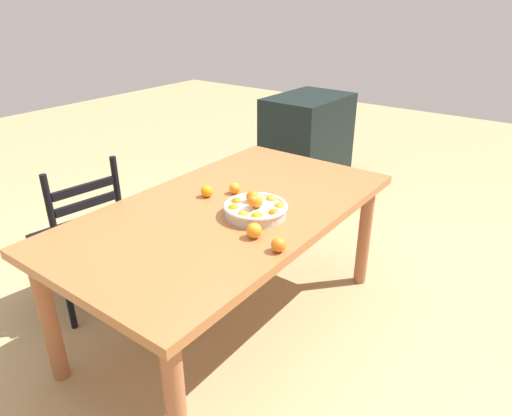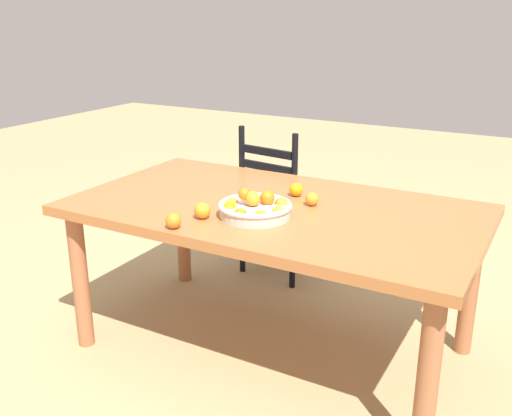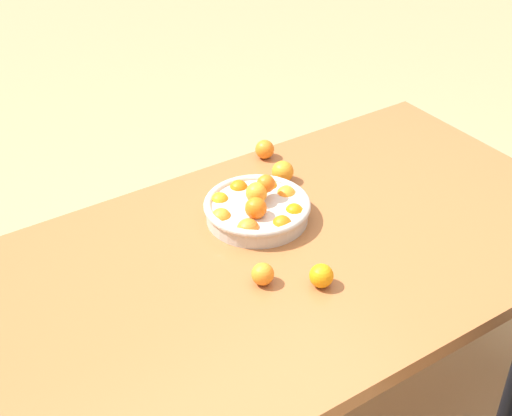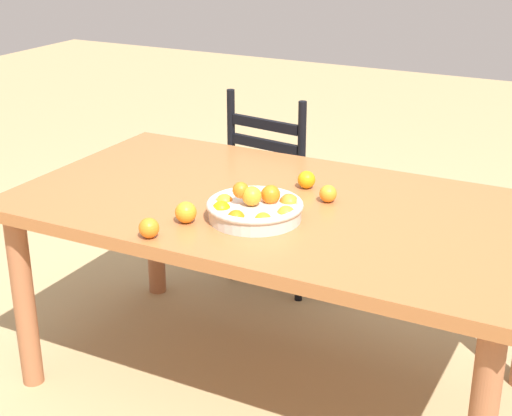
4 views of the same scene
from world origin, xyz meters
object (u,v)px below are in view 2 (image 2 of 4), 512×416
(fruit_bowl, at_px, (256,208))
(dining_table, at_px, (274,223))
(chair_near_window, at_px, (280,204))
(orange_loose_1, at_px, (312,199))
(orange_loose_2, at_px, (173,221))
(orange_loose_0, at_px, (296,190))
(orange_loose_3, at_px, (202,211))

(fruit_bowl, bearing_deg, dining_table, 91.25)
(chair_near_window, bearing_deg, orange_loose_1, 133.39)
(chair_near_window, height_order, orange_loose_2, chair_near_window)
(orange_loose_0, bearing_deg, orange_loose_2, -111.59)
(fruit_bowl, xyz_separation_m, orange_loose_1, (0.15, 0.26, -0.01))
(orange_loose_0, relative_size, orange_loose_3, 0.91)
(fruit_bowl, bearing_deg, orange_loose_2, -128.20)
(fruit_bowl, relative_size, orange_loose_3, 4.50)
(fruit_bowl, bearing_deg, orange_loose_3, -145.48)
(dining_table, bearing_deg, orange_loose_0, 80.27)
(dining_table, height_order, orange_loose_3, orange_loose_3)
(orange_loose_3, bearing_deg, orange_loose_0, 65.79)
(orange_loose_3, bearing_deg, chair_near_window, 99.33)
(chair_near_window, relative_size, fruit_bowl, 2.94)
(chair_near_window, distance_m, fruit_bowl, 1.11)
(orange_loose_0, relative_size, orange_loose_2, 1.00)
(orange_loose_1, bearing_deg, orange_loose_3, -131.31)
(orange_loose_0, distance_m, orange_loose_2, 0.69)
(dining_table, xyz_separation_m, orange_loose_2, (-0.22, -0.46, 0.12))
(orange_loose_1, relative_size, orange_loose_2, 0.95)
(orange_loose_0, height_order, orange_loose_1, orange_loose_0)
(orange_loose_1, xyz_separation_m, orange_loose_3, (-0.34, -0.39, 0.00))
(dining_table, relative_size, orange_loose_3, 25.98)
(orange_loose_2, bearing_deg, fruit_bowl, 51.80)
(chair_near_window, relative_size, orange_loose_1, 15.30)
(chair_near_window, relative_size, orange_loose_3, 13.21)
(fruit_bowl, distance_m, orange_loose_2, 0.37)
(dining_table, distance_m, chair_near_window, 0.92)
(chair_near_window, relative_size, orange_loose_2, 14.51)
(chair_near_window, height_order, fruit_bowl, chair_near_window)
(dining_table, height_order, fruit_bowl, fruit_bowl)
(orange_loose_0, height_order, orange_loose_2, same)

